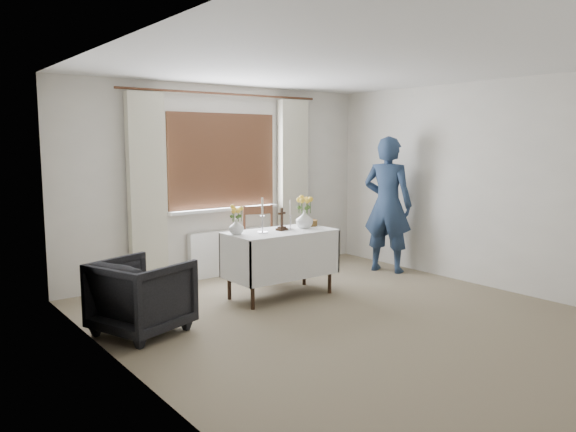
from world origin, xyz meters
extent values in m
plane|color=gray|center=(0.00, 0.00, 0.00)|extent=(5.00, 5.00, 0.00)
cube|color=white|center=(-0.05, 1.12, 0.38)|extent=(1.24, 0.64, 0.76)
imported|color=black|center=(-1.82, 0.89, 0.35)|extent=(0.98, 0.97, 0.70)
imported|color=navy|center=(1.86, 1.28, 0.92)|extent=(0.68, 0.80, 1.84)
cube|color=white|center=(0.00, 2.42, 0.30)|extent=(1.10, 0.10, 0.60)
imported|color=silver|center=(-0.58, 1.21, 0.85)|extent=(0.19, 0.19, 0.17)
imported|color=silver|center=(0.29, 1.11, 0.87)|extent=(0.24, 0.24, 0.21)
cylinder|color=brown|center=(0.46, 1.23, 0.80)|extent=(0.25, 0.25, 0.07)
camera|label=1|loc=(-3.76, -3.97, 1.76)|focal=35.00mm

